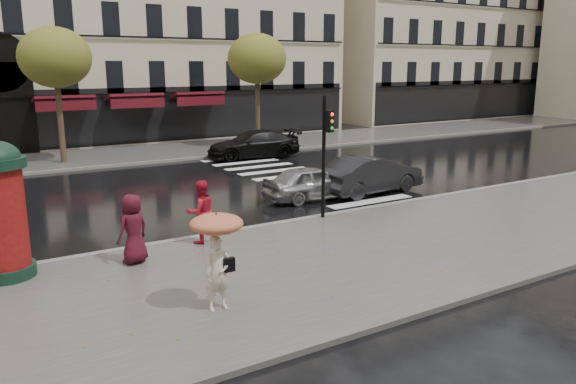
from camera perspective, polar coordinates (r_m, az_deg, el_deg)
ground at (r=14.15m, az=0.02°, el=-7.30°), size 160.00×160.00×0.00m
near_sidewalk at (r=13.73m, az=1.12°, el=-7.67°), size 90.00×7.00×0.12m
far_sidewalk at (r=31.46m, az=-18.52°, el=3.37°), size 90.00×6.00×0.12m
near_kerb at (r=16.62m, az=-5.44°, el=-4.01°), size 90.00×0.25×0.14m
far_kerb at (r=28.59m, az=-17.11°, el=2.59°), size 90.00×0.25×0.14m
zebra_crossing at (r=25.08m, az=0.15°, el=1.65°), size 3.60×11.75×0.01m
tree_far_left at (r=29.72m, az=-22.60°, el=12.45°), size 3.40×3.40×6.64m
tree_far_right at (r=33.38m, az=-3.17°, el=13.32°), size 3.40×3.40×6.64m
woman_umbrella at (r=11.01m, az=-7.21°, el=-5.40°), size 1.05×1.05×2.01m
woman_red at (r=15.34m, az=-8.85°, el=-2.00°), size 0.87×0.70×1.73m
man_burgundy at (r=14.13m, az=-15.47°, el=-3.62°), size 0.99×0.84×1.72m
traffic_light at (r=17.42m, az=3.85°, el=4.79°), size 0.28×0.38×3.83m
car_silver at (r=20.62m, az=2.48°, el=0.97°), size 3.75×1.58×1.27m
car_darkgrey at (r=21.86m, az=8.38°, el=1.78°), size 4.54×1.92×1.46m
car_black at (r=30.03m, az=-3.52°, el=4.87°), size 5.20×2.68×1.44m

